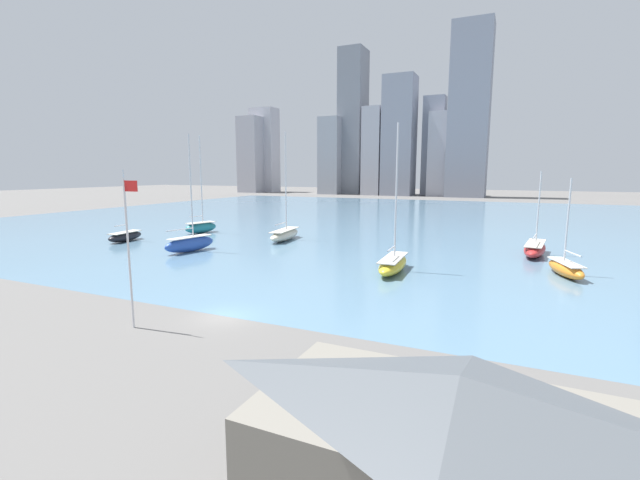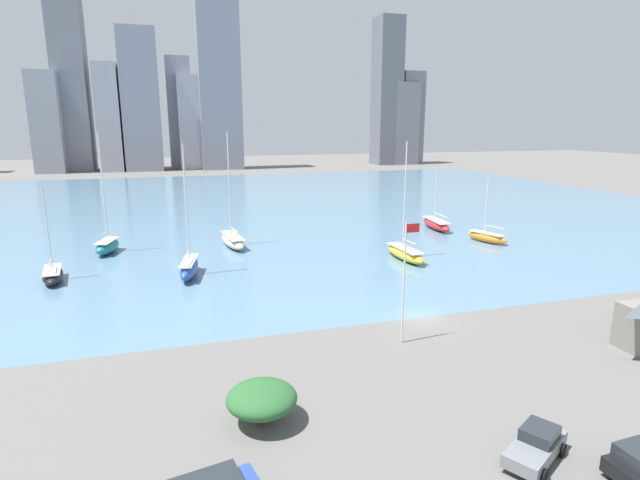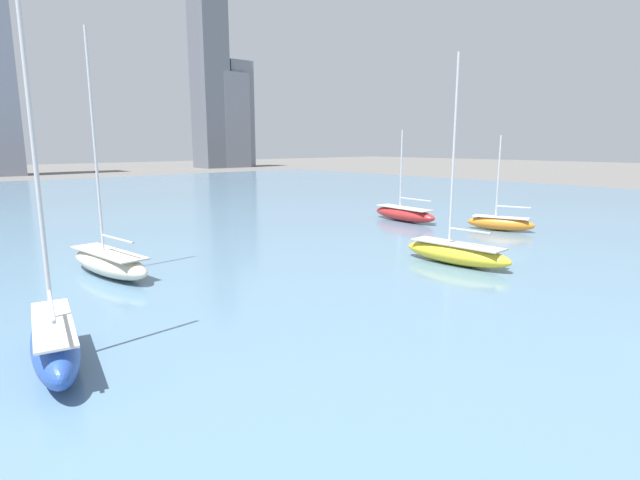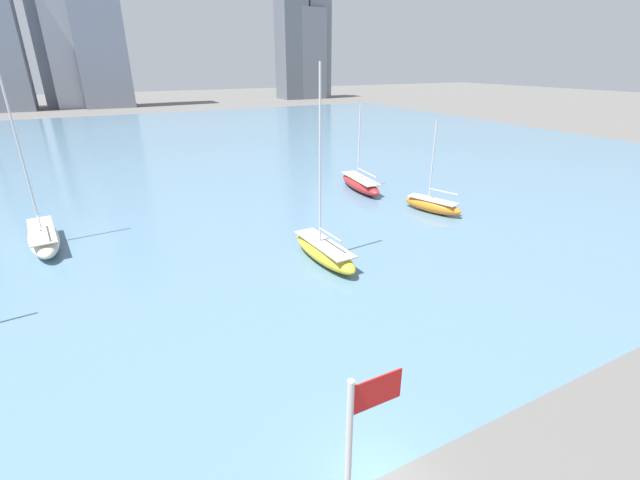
{
  "view_description": "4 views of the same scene",
  "coord_description": "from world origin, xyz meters",
  "px_view_note": "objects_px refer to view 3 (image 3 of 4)",
  "views": [
    {
      "loc": [
        18.76,
        -24.46,
        10.44
      ],
      "look_at": [
        0.4,
        16.0,
        3.38
      ],
      "focal_mm": 24.0,
      "sensor_mm": 36.0,
      "label": 1
    },
    {
      "loc": [
        -21.67,
        -38.8,
        17.45
      ],
      "look_at": [
        -6.96,
        9.68,
        5.7
      ],
      "focal_mm": 28.0,
      "sensor_mm": 36.0,
      "label": 2
    },
    {
      "loc": [
        -24.53,
        -1.97,
        8.97
      ],
      "look_at": [
        -6.35,
        18.67,
        3.66
      ],
      "focal_mm": 28.0,
      "sensor_mm": 36.0,
      "label": 3
    },
    {
      "loc": [
        -7.61,
        -9.65,
        15.47
      ],
      "look_at": [
        4.8,
        14.22,
        4.15
      ],
      "focal_mm": 24.0,
      "sensor_mm": 36.0,
      "label": 4
    }
  ],
  "objects_px": {
    "sailboat_blue": "(55,342)",
    "sailboat_cream": "(109,262)",
    "sailboat_yellow": "(456,252)",
    "sailboat_red": "(404,214)",
    "sailboat_orange": "(500,223)"
  },
  "relations": [
    {
      "from": "sailboat_red",
      "to": "sailboat_orange",
      "type": "bearing_deg",
      "value": -70.92
    },
    {
      "from": "sailboat_blue",
      "to": "sailboat_red",
      "type": "distance_m",
      "value": 44.59
    },
    {
      "from": "sailboat_yellow",
      "to": "sailboat_cream",
      "type": "xyz_separation_m",
      "value": [
        -20.86,
        14.07,
        0.03
      ]
    },
    {
      "from": "sailboat_blue",
      "to": "sailboat_cream",
      "type": "relative_size",
      "value": 0.93
    },
    {
      "from": "sailboat_orange",
      "to": "sailboat_blue",
      "type": "bearing_deg",
      "value": 168.31
    },
    {
      "from": "sailboat_yellow",
      "to": "sailboat_red",
      "type": "bearing_deg",
      "value": 47.01
    },
    {
      "from": "sailboat_yellow",
      "to": "sailboat_red",
      "type": "xyz_separation_m",
      "value": [
        14.0,
        16.46,
        -0.06
      ]
    },
    {
      "from": "sailboat_cream",
      "to": "sailboat_blue",
      "type": "bearing_deg",
      "value": -123.05
    },
    {
      "from": "sailboat_yellow",
      "to": "sailboat_blue",
      "type": "xyz_separation_m",
      "value": [
        -27.62,
        0.43,
        0.22
      ]
    },
    {
      "from": "sailboat_yellow",
      "to": "sailboat_red",
      "type": "distance_m",
      "value": 21.6
    },
    {
      "from": "sailboat_orange",
      "to": "sailboat_blue",
      "type": "height_order",
      "value": "sailboat_blue"
    },
    {
      "from": "sailboat_orange",
      "to": "sailboat_cream",
      "type": "distance_m",
      "value": 38.25
    },
    {
      "from": "sailboat_yellow",
      "to": "sailboat_blue",
      "type": "bearing_deg",
      "value": 176.5
    },
    {
      "from": "sailboat_blue",
      "to": "sailboat_red",
      "type": "height_order",
      "value": "sailboat_blue"
    },
    {
      "from": "sailboat_red",
      "to": "sailboat_blue",
      "type": "bearing_deg",
      "value": -152.33
    }
  ]
}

